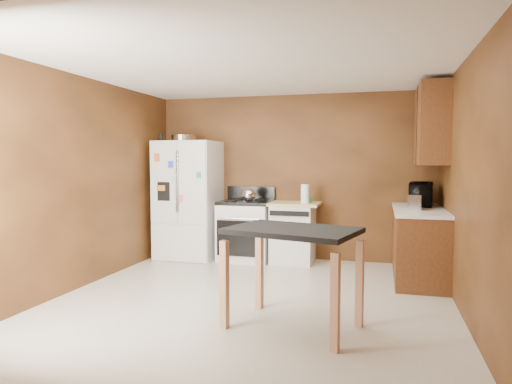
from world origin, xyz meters
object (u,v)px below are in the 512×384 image
at_px(kettle, 249,195).
at_px(island, 293,245).
at_px(green_canister, 309,199).
at_px(refrigerator, 188,200).
at_px(dishwasher, 293,232).
at_px(roasting_pan, 184,138).
at_px(toaster, 416,202).
at_px(gas_range, 246,230).
at_px(microwave, 421,195).
at_px(paper_towel, 305,194).
at_px(pen_cup, 161,138).

distance_m(kettle, island, 2.69).
height_order(green_canister, refrigerator, refrigerator).
distance_m(dishwasher, island, 2.67).
height_order(roasting_pan, island, roasting_pan).
height_order(toaster, refrigerator, refrigerator).
height_order(gas_range, island, gas_range).
height_order(microwave, dishwasher, microwave).
distance_m(paper_towel, dishwasher, 0.62).
bearing_deg(pen_cup, roasting_pan, 21.49).
relative_size(roasting_pan, kettle, 1.90).
height_order(green_canister, dishwasher, green_canister).
xyz_separation_m(refrigerator, island, (2.12, -2.52, -0.14)).
bearing_deg(green_canister, microwave, -7.61).
xyz_separation_m(green_canister, microwave, (1.54, -0.21, 0.10)).
xyz_separation_m(dishwasher, island, (0.49, -2.60, 0.30)).
distance_m(paper_towel, refrigerator, 1.83).
bearing_deg(refrigerator, dishwasher, 2.98).
xyz_separation_m(toaster, microwave, (0.10, 0.47, 0.05)).
distance_m(roasting_pan, toaster, 3.52).
bearing_deg(gas_range, toaster, -14.39).
height_order(dishwasher, island, island).
relative_size(refrigerator, island, 1.43).
distance_m(kettle, gas_range, 0.57).
bearing_deg(green_canister, refrigerator, -176.05).
xyz_separation_m(roasting_pan, microwave, (3.46, -0.09, -0.80)).
bearing_deg(kettle, island, -65.29).
distance_m(pen_cup, paper_towel, 2.37).
distance_m(pen_cup, refrigerator, 1.04).
relative_size(pen_cup, green_canister, 1.04).
relative_size(paper_towel, island, 0.22).
xyz_separation_m(microwave, gas_range, (-2.48, 0.14, -0.58)).
bearing_deg(dishwasher, island, -79.37).
relative_size(toaster, island, 0.20).
xyz_separation_m(paper_towel, island, (0.30, -2.50, -0.27)).
height_order(paper_towel, toaster, paper_towel).
bearing_deg(microwave, gas_range, 94.61).
bearing_deg(toaster, roasting_pan, -177.86).
bearing_deg(gas_range, dishwasher, 1.94).
relative_size(kettle, toaster, 0.79).
xyz_separation_m(roasting_pan, gas_range, (0.98, 0.05, -1.39)).
distance_m(roasting_pan, refrigerator, 0.95).
bearing_deg(paper_towel, pen_cup, -177.63).
xyz_separation_m(paper_towel, toaster, (1.47, -0.53, -0.03)).
xyz_separation_m(pen_cup, gas_range, (1.31, 0.18, -1.39)).
height_order(roasting_pan, dishwasher, roasting_pan).
relative_size(gas_range, dishwasher, 1.24).
distance_m(green_canister, microwave, 1.55).
relative_size(green_canister, dishwasher, 0.12).
bearing_deg(paper_towel, kettle, -175.63).
distance_m(roasting_pan, paper_towel, 2.06).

